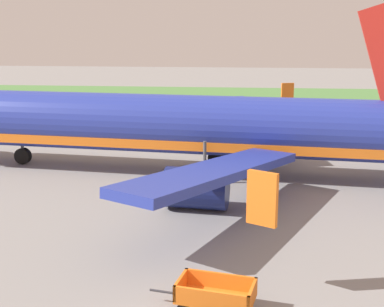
% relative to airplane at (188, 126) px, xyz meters
% --- Properties ---
extents(grass_strip, '(220.00, 28.00, 0.06)m').
position_rel_airplane_xyz_m(grass_strip, '(2.32, 35.22, -3.02)').
color(grass_strip, '#518442').
rests_on(grass_strip, ground).
extents(airplane, '(37.67, 30.30, 11.34)m').
position_rel_airplane_xyz_m(airplane, '(0.00, 0.00, 0.00)').
color(airplane, '#28389E').
rests_on(airplane, ground).
extents(baggage_cart_second_in_row, '(3.63, 1.85, 1.07)m').
position_rel_airplane_xyz_m(baggage_cart_second_in_row, '(2.70, -16.94, -2.45)').
color(baggage_cart_second_in_row, orange).
rests_on(baggage_cart_second_in_row, ground).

